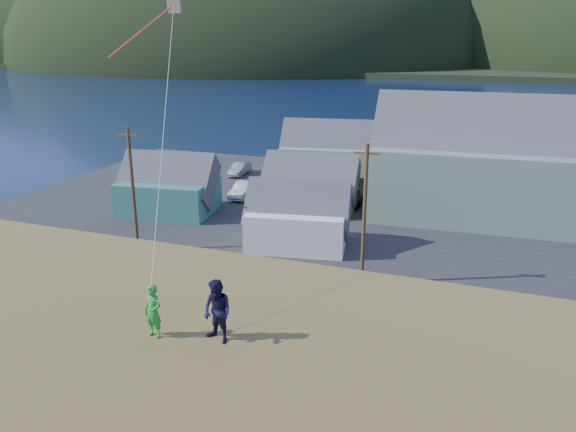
% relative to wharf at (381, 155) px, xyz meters
% --- Properties ---
extents(ground, '(900.00, 900.00, 0.00)m').
position_rel_wharf_xyz_m(ground, '(6.00, -40.00, -0.45)').
color(ground, '#0A1638').
rests_on(ground, ground).
extents(grass_strip, '(110.00, 8.00, 0.10)m').
position_rel_wharf_xyz_m(grass_strip, '(6.00, -42.00, -0.40)').
color(grass_strip, '#4C3D19').
rests_on(grass_strip, ground).
extents(waterfront_lot, '(72.00, 36.00, 0.12)m').
position_rel_wharf_xyz_m(waterfront_lot, '(6.00, -23.00, -0.39)').
color(waterfront_lot, '#28282B').
rests_on(waterfront_lot, ground).
extents(wharf, '(26.00, 14.00, 0.90)m').
position_rel_wharf_xyz_m(wharf, '(0.00, 0.00, 0.00)').
color(wharf, gray).
rests_on(wharf, ground).
extents(far_shore, '(900.00, 320.00, 2.00)m').
position_rel_wharf_xyz_m(far_shore, '(6.00, 290.00, 0.55)').
color(far_shore, black).
rests_on(far_shore, ground).
extents(far_hills, '(760.00, 265.00, 143.00)m').
position_rel_wharf_xyz_m(far_hills, '(41.59, 239.38, 1.55)').
color(far_hills, black).
rests_on(far_hills, ground).
extents(shed_teal, '(9.07, 6.90, 6.61)m').
position_rel_wharf_xyz_m(shed_teal, '(-13.30, -29.56, 2.02)').
color(shed_teal, '#31746A').
rests_on(shed_teal, waterfront_lot).
extents(shed_palegreen_near, '(8.99, 6.04, 6.21)m').
position_rel_wharf_xyz_m(shed_palegreen_near, '(-1.81, -24.26, 1.90)').
color(shed_palegreen_near, gray).
rests_on(shed_palegreen_near, waterfront_lot).
extents(shed_white, '(8.44, 6.34, 6.11)m').
position_rel_wharf_xyz_m(shed_white, '(0.22, -33.52, 1.91)').
color(shed_white, white).
rests_on(shed_white, waterfront_lot).
extents(shed_palegreen_far, '(12.42, 8.29, 7.78)m').
position_rel_wharf_xyz_m(shed_palegreen_far, '(-3.03, -12.02, 2.51)').
color(shed_palegreen_far, gray).
rests_on(shed_palegreen_far, waterfront_lot).
extents(utility_poles, '(31.58, 0.24, 9.70)m').
position_rel_wharf_xyz_m(utility_poles, '(5.84, -38.50, 4.32)').
color(utility_poles, '#47331E').
rests_on(utility_poles, waterfront_lot).
extents(parked_cars, '(23.58, 12.93, 1.57)m').
position_rel_wharf_xyz_m(parked_cars, '(-1.53, -18.82, 0.40)').
color(parked_cars, maroon).
rests_on(parked_cars, waterfront_lot).
extents(kite_flyer_green, '(0.63, 0.47, 1.57)m').
position_rel_wharf_xyz_m(kite_flyer_green, '(4.81, -59.07, 7.54)').
color(kite_flyer_green, green).
rests_on(kite_flyer_green, hillside).
extents(kite_flyer_navy, '(1.05, 0.93, 1.82)m').
position_rel_wharf_xyz_m(kite_flyer_navy, '(6.61, -58.67, 7.66)').
color(kite_flyer_navy, '#141233').
rests_on(kite_flyer_navy, hillside).
extents(kite_rig, '(2.21, 3.94, 11.01)m').
position_rel_wharf_xyz_m(kite_rig, '(1.63, -52.09, 15.64)').
color(kite_rig, beige).
rests_on(kite_rig, ground).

